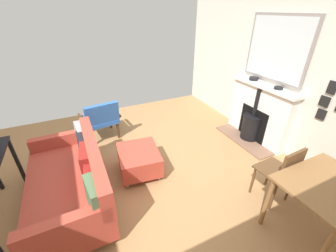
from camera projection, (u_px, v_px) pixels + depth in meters
name	position (u px, v px, depth m)	size (l,w,h in m)	color
ground_plane	(142.00, 176.00, 3.24)	(5.06, 5.26, 0.01)	#A87A4C
wall_left	(281.00, 70.00, 3.51)	(0.12, 5.26, 2.70)	silver
fireplace	(257.00, 116.00, 3.94)	(0.56, 1.36, 1.10)	brown
mirror_over_mantel	(277.00, 49.00, 3.40)	(0.04, 1.17, 1.04)	gray
mantel_bowl_near	(254.00, 79.00, 3.84)	(0.16, 0.16, 0.05)	black
mantel_bowl_far	(278.00, 88.00, 3.42)	(0.14, 0.14, 0.04)	black
sofa	(73.00, 180.00, 2.67)	(0.91, 1.73, 0.78)	#B2B2B7
ottoman	(139.00, 159.00, 3.20)	(0.67, 0.75, 0.39)	#B2B2B7
armchair_accent	(101.00, 118.00, 3.95)	(0.74, 0.66, 0.79)	#4C3321
dining_table	(327.00, 193.00, 2.12)	(0.92, 0.72, 0.74)	olive
dining_chair_near_fireplace	(282.00, 171.00, 2.58)	(0.42, 0.42, 0.85)	brown
photo_gallery_row	(333.00, 100.00, 2.82)	(0.02, 0.34, 0.57)	black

